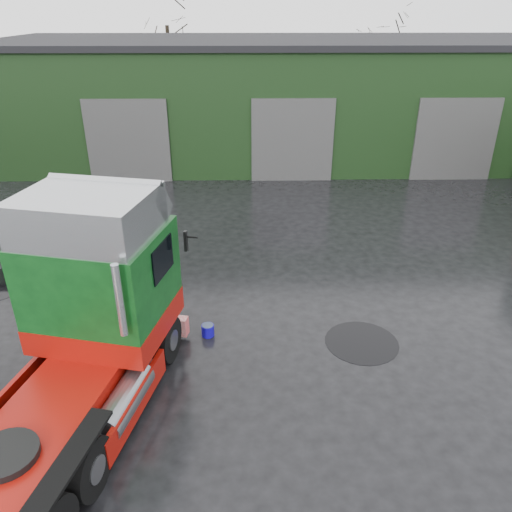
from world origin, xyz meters
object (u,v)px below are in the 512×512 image
Objects in this scene: hero_tractor at (52,337)px; tree_back_a at (169,53)px; warehouse at (284,96)px; tree_back_b at (380,67)px; wash_bucket at (208,330)px.

tree_back_a is at bearing 106.25° from hero_tractor.
warehouse reaches higher than hero_tractor.
tree_back_b is at bearing 79.40° from hero_tractor.
warehouse is at bearing -128.66° from tree_back_b.
warehouse is 19.82m from wash_bucket.
hero_tractor is 0.98× the size of tree_back_b.
wash_bucket is 0.04× the size of tree_back_a.
tree_back_b reaches higher than wash_bucket.
wash_bucket is 30.03m from tree_back_a.
tree_back_b reaches higher than warehouse.
wash_bucket is 0.05× the size of tree_back_b.
warehouse is 4.32× the size of tree_back_b.
tree_back_b is (13.95, 32.49, 1.48)m from hero_tractor.
tree_back_b is at bearing 51.34° from warehouse.
tree_back_b is (8.00, 10.00, 0.59)m from warehouse.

